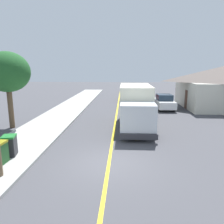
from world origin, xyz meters
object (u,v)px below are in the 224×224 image
parked_car_near (139,103)px  parked_car_far (132,90)px  trash_bin_back (9,145)px  box_truck (136,104)px  parked_van_across (164,102)px  street_tree_near (7,72)px  parked_car_mid (132,95)px

parked_car_near → parked_car_far: same height
trash_bin_back → parked_car_far: bearing=74.9°
box_truck → parked_van_across: 8.43m
parked_car_far → trash_bin_back: size_ratio=4.21×
parked_van_across → street_tree_near: 15.97m
parked_car_mid → parked_car_far: 7.17m
parked_car_far → parked_van_across: 13.11m
box_truck → trash_bin_back: (-6.72, -6.45, -1.08)m
street_tree_near → parked_car_near: bearing=37.3°
parked_car_far → trash_bin_back: parked_car_far is taller
parked_car_far → street_tree_near: street_tree_near is taller
parked_van_across → trash_bin_back: parked_van_across is taller
street_tree_near → trash_bin_back: bearing=-63.2°
box_truck → parked_car_near: box_truck is taller
box_truck → street_tree_near: (-9.55, -0.85, 2.46)m
trash_bin_back → street_tree_near: street_tree_near is taller
parked_car_far → street_tree_near: size_ratio=0.78×
box_truck → parked_car_near: size_ratio=1.63×
parked_van_across → trash_bin_back: size_ratio=4.22×
parked_car_far → parked_car_near: bearing=-88.8°
parked_car_near → parked_van_across: 2.83m
parked_car_mid → street_tree_near: bearing=-124.8°
street_tree_near → box_truck: bearing=5.1°
parked_car_mid → box_truck: bearing=-90.8°
parked_car_mid → trash_bin_back: (-6.90, -19.61, -0.11)m
parked_car_near → parked_car_mid: 6.16m
parked_car_far → street_tree_near: bearing=-115.4°
parked_car_mid → parked_car_near: bearing=-84.2°
parked_car_far → box_truck: bearing=-91.5°
parked_car_near → parked_car_mid: same height
parked_car_near → parked_van_across: (2.78, 0.54, 0.00)m
parked_car_near → trash_bin_back: (-7.52, -13.48, -0.11)m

